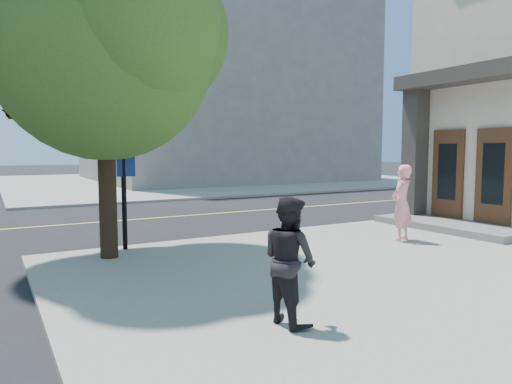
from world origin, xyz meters
TOP-DOWN VIEW (x-y plane):
  - ground at (0.00, 0.00)m, footprint 140.00×140.00m
  - road_ew at (0.00, 4.50)m, footprint 140.00×9.00m
  - sidewalk_ne at (13.50, 21.50)m, footprint 29.00×25.00m
  - filler_ne at (14.00, 22.00)m, footprint 18.00×16.00m
  - man_on_phone at (6.83, -2.66)m, footprint 0.75×0.61m
  - pedestrian at (1.61, -5.67)m, footprint 0.64×0.80m
  - street_tree at (0.62, -0.99)m, footprint 5.25×4.77m
  - signal_pole at (-0.77, -0.39)m, footprint 3.18×0.36m

SIDE VIEW (x-z plane):
  - ground at x=0.00m, z-range 0.00..0.00m
  - road_ew at x=0.00m, z-range 0.00..0.01m
  - sidewalk_ne at x=13.50m, z-range 0.00..0.12m
  - pedestrian at x=1.61m, z-range 0.12..1.68m
  - man_on_phone at x=6.83m, z-range 0.12..1.90m
  - signal_pole at x=-0.77m, z-range 1.25..4.83m
  - street_tree at x=0.62m, z-range 1.13..8.09m
  - filler_ne at x=14.00m, z-range 0.12..14.12m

